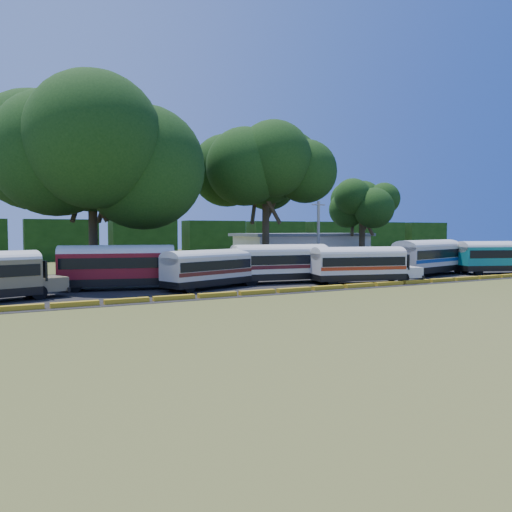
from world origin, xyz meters
name	(u,v)px	position (x,y,z in m)	size (l,w,h in m)	color
ground	(319,292)	(0.00, 0.00, 0.00)	(160.00, 160.00, 0.00)	#48551C
asphalt_strip	(254,277)	(1.00, 12.00, 0.01)	(64.00, 24.00, 0.02)	black
curb	(311,289)	(0.00, 1.00, 0.15)	(53.70, 0.45, 0.30)	#C18B16
terminal_building	(302,247)	(18.00, 30.00, 2.03)	(19.00, 9.00, 4.00)	silver
treeline_backdrop	(143,239)	(0.00, 48.00, 3.00)	(130.00, 4.00, 6.00)	black
bus_red	(120,264)	(-12.28, 8.15, 1.92)	(10.47, 4.80, 3.34)	black
bus_cream_west	(209,267)	(-6.17, 5.60, 1.69)	(9.28, 5.23, 2.98)	black
bus_cream_east	(282,261)	(0.81, 6.59, 1.84)	(10.14, 3.64, 3.26)	black
bus_white_red	(361,263)	(6.32, 3.12, 1.74)	(9.64, 4.36, 3.08)	black
bus_white_blue	(428,255)	(17.11, 5.98, 1.98)	(10.95, 5.21, 3.50)	black
bus_teal	(500,255)	(24.94, 3.91, 1.92)	(10.44, 5.35, 3.34)	black
tree_west	(92,151)	(-12.63, 17.58, 11.54)	(14.91, 14.91, 17.03)	#382D1C
tree_center	(266,168)	(6.57, 19.97, 11.44)	(11.38, 11.38, 15.66)	#382D1C
tree_east	(362,201)	(23.42, 23.61, 8.34)	(7.24, 7.24, 11.09)	#382D1C
utility_pole	(318,236)	(9.26, 13.48, 3.83)	(1.60, 0.30, 7.44)	gray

